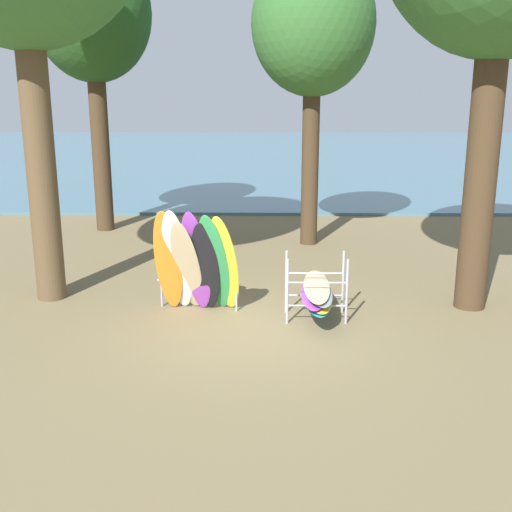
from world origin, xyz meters
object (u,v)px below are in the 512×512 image
(tree_far_left_back, at_px, (92,17))
(board_storage_rack, at_px, (316,292))
(tree_mid_behind, at_px, (313,27))
(leaning_board_pile, at_px, (196,264))

(tree_far_left_back, bearing_deg, board_storage_rack, -52.17)
(tree_mid_behind, relative_size, tree_far_left_back, 0.94)
(leaning_board_pile, distance_m, board_storage_rack, 2.36)
(tree_mid_behind, distance_m, board_storage_rack, 7.86)
(tree_far_left_back, height_order, leaning_board_pile, tree_far_left_back)
(tree_mid_behind, height_order, tree_far_left_back, tree_far_left_back)
(tree_far_left_back, xyz_separation_m, board_storage_rack, (5.86, -7.55, -5.61))
(leaning_board_pile, relative_size, board_storage_rack, 1.01)
(tree_mid_behind, distance_m, leaning_board_pile, 7.83)
(tree_far_left_back, distance_m, board_storage_rack, 11.09)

